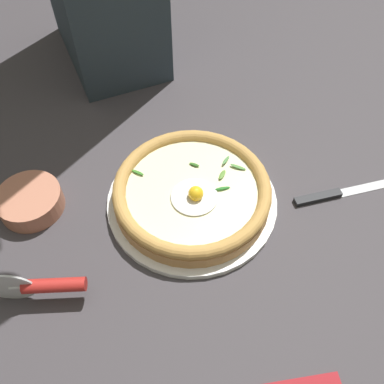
{
  "coord_description": "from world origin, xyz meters",
  "views": [
    {
      "loc": [
        0.11,
        0.45,
        0.62
      ],
      "look_at": [
        0.04,
        0.02,
        0.03
      ],
      "focal_mm": 38.06,
      "sensor_mm": 36.0,
      "label": 1
    }
  ],
  "objects_px": {
    "pizza": "(192,191)",
    "pizza_cutter": "(41,286)",
    "side_bowl": "(30,201)",
    "table_knife": "(332,194)"
  },
  "relations": [
    {
      "from": "pizza",
      "to": "pizza_cutter",
      "type": "relative_size",
      "value": 1.83
    },
    {
      "from": "side_bowl",
      "to": "table_knife",
      "type": "relative_size",
      "value": 0.54
    },
    {
      "from": "pizza_cutter",
      "to": "table_knife",
      "type": "bearing_deg",
      "value": -167.2
    },
    {
      "from": "pizza",
      "to": "side_bowl",
      "type": "bearing_deg",
      "value": -7.23
    },
    {
      "from": "side_bowl",
      "to": "pizza_cutter",
      "type": "xyz_separation_m",
      "value": [
        -0.04,
        0.18,
        0.02
      ]
    },
    {
      "from": "table_knife",
      "to": "pizza_cutter",
      "type": "bearing_deg",
      "value": 12.8
    },
    {
      "from": "pizza",
      "to": "pizza_cutter",
      "type": "height_order",
      "value": "pizza_cutter"
    },
    {
      "from": "pizza_cutter",
      "to": "pizza",
      "type": "bearing_deg",
      "value": -150.53
    },
    {
      "from": "side_bowl",
      "to": "table_knife",
      "type": "bearing_deg",
      "value": 173.42
    },
    {
      "from": "side_bowl",
      "to": "table_knife",
      "type": "distance_m",
      "value": 0.56
    }
  ]
}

